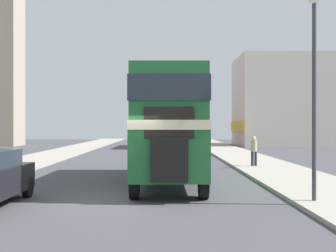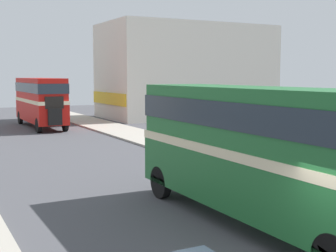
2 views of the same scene
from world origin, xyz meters
The scene contains 4 objects.
double_decker_bus centered at (1.54, 4.29, 2.44)m, with size 2.38×10.26×4.07m.
bus_distant centered at (1.86, 33.43, 2.49)m, with size 2.37×9.66×4.15m.
pedestrian_walking centered at (6.04, 10.35, 0.99)m, with size 0.31×0.31×1.54m.
shop_building_block centered at (18.20, 37.00, 4.81)m, with size 17.80×9.19×9.63m.
Camera 2 is at (-6.96, -6.43, 4.42)m, focal length 50.00 mm.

